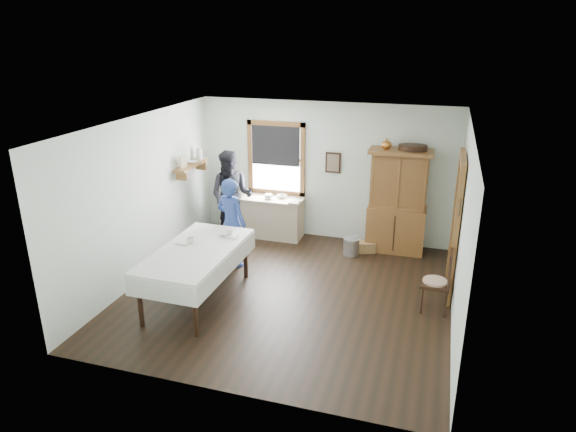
{
  "coord_description": "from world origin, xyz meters",
  "views": [
    {
      "loc": [
        2.12,
        -6.97,
        3.97
      ],
      "look_at": [
        -0.1,
        0.3,
        1.19
      ],
      "focal_mm": 32.0,
      "sensor_mm": 36.0,
      "label": 1
    }
  ],
  "objects_px": {
    "china_hutch": "(397,202)",
    "figure_dark": "(232,199)",
    "work_counter": "(268,217)",
    "woman_blue": "(232,226)",
    "spindle_chair": "(436,281)",
    "pail": "(351,246)",
    "wicker_basket": "(366,247)",
    "dining_table": "(197,275)"
  },
  "relations": [
    {
      "from": "china_hutch",
      "to": "figure_dark",
      "type": "height_order",
      "value": "china_hutch"
    },
    {
      "from": "work_counter",
      "to": "china_hutch",
      "type": "height_order",
      "value": "china_hutch"
    },
    {
      "from": "china_hutch",
      "to": "woman_blue",
      "type": "relative_size",
      "value": 1.31
    },
    {
      "from": "spindle_chair",
      "to": "figure_dark",
      "type": "bearing_deg",
      "value": 159.46
    },
    {
      "from": "work_counter",
      "to": "pail",
      "type": "xyz_separation_m",
      "value": [
        1.78,
        -0.41,
        -0.25
      ]
    },
    {
      "from": "work_counter",
      "to": "wicker_basket",
      "type": "height_order",
      "value": "work_counter"
    },
    {
      "from": "china_hutch",
      "to": "pail",
      "type": "xyz_separation_m",
      "value": [
        -0.75,
        -0.43,
        -0.81
      ]
    },
    {
      "from": "china_hutch",
      "to": "woman_blue",
      "type": "bearing_deg",
      "value": -152.22
    },
    {
      "from": "work_counter",
      "to": "pail",
      "type": "height_order",
      "value": "work_counter"
    },
    {
      "from": "work_counter",
      "to": "china_hutch",
      "type": "relative_size",
      "value": 0.74
    },
    {
      "from": "dining_table",
      "to": "woman_blue",
      "type": "height_order",
      "value": "woman_blue"
    },
    {
      "from": "china_hutch",
      "to": "figure_dark",
      "type": "xyz_separation_m",
      "value": [
        -3.16,
        -0.35,
        -0.14
      ]
    },
    {
      "from": "pail",
      "to": "china_hutch",
      "type": "bearing_deg",
      "value": 29.89
    },
    {
      "from": "work_counter",
      "to": "woman_blue",
      "type": "height_order",
      "value": "woman_blue"
    },
    {
      "from": "dining_table",
      "to": "wicker_basket",
      "type": "xyz_separation_m",
      "value": [
        2.2,
        2.58,
        -0.33
      ]
    },
    {
      "from": "dining_table",
      "to": "woman_blue",
      "type": "distance_m",
      "value": 1.37
    },
    {
      "from": "china_hutch",
      "to": "spindle_chair",
      "type": "xyz_separation_m",
      "value": [
        0.79,
        -2.07,
        -0.48
      ]
    },
    {
      "from": "dining_table",
      "to": "woman_blue",
      "type": "bearing_deg",
      "value": 89.15
    },
    {
      "from": "dining_table",
      "to": "spindle_chair",
      "type": "distance_m",
      "value": 3.58
    },
    {
      "from": "pail",
      "to": "woman_blue",
      "type": "distance_m",
      "value": 2.28
    },
    {
      "from": "pail",
      "to": "woman_blue",
      "type": "height_order",
      "value": "woman_blue"
    },
    {
      "from": "work_counter",
      "to": "wicker_basket",
      "type": "xyz_separation_m",
      "value": [
        2.02,
        -0.21,
        -0.31
      ]
    },
    {
      "from": "spindle_chair",
      "to": "figure_dark",
      "type": "relative_size",
      "value": 0.59
    },
    {
      "from": "spindle_chair",
      "to": "wicker_basket",
      "type": "relative_size",
      "value": 2.9
    },
    {
      "from": "figure_dark",
      "to": "dining_table",
      "type": "bearing_deg",
      "value": -83.92
    },
    {
      "from": "work_counter",
      "to": "woman_blue",
      "type": "xyz_separation_m",
      "value": [
        -0.16,
        -1.46,
        0.33
      ]
    },
    {
      "from": "china_hutch",
      "to": "wicker_basket",
      "type": "relative_size",
      "value": 5.74
    },
    {
      "from": "spindle_chair",
      "to": "work_counter",
      "type": "bearing_deg",
      "value": 151.26
    },
    {
      "from": "dining_table",
      "to": "pail",
      "type": "xyz_separation_m",
      "value": [
        1.96,
        2.38,
        -0.27
      ]
    },
    {
      "from": "work_counter",
      "to": "pail",
      "type": "relative_size",
      "value": 4.51
    },
    {
      "from": "china_hutch",
      "to": "woman_blue",
      "type": "xyz_separation_m",
      "value": [
        -2.69,
        -1.48,
        -0.23
      ]
    },
    {
      "from": "china_hutch",
      "to": "woman_blue",
      "type": "height_order",
      "value": "china_hutch"
    },
    {
      "from": "work_counter",
      "to": "dining_table",
      "type": "xyz_separation_m",
      "value": [
        -0.18,
        -2.79,
        0.02
      ]
    },
    {
      "from": "dining_table",
      "to": "spindle_chair",
      "type": "xyz_separation_m",
      "value": [
        3.5,
        0.74,
        0.07
      ]
    },
    {
      "from": "pail",
      "to": "figure_dark",
      "type": "xyz_separation_m",
      "value": [
        -2.41,
        0.08,
        0.67
      ]
    },
    {
      "from": "wicker_basket",
      "to": "woman_blue",
      "type": "bearing_deg",
      "value": -150.1
    },
    {
      "from": "work_counter",
      "to": "figure_dark",
      "type": "height_order",
      "value": "figure_dark"
    },
    {
      "from": "china_hutch",
      "to": "wicker_basket",
      "type": "height_order",
      "value": "china_hutch"
    },
    {
      "from": "dining_table",
      "to": "spindle_chair",
      "type": "bearing_deg",
      "value": 11.87
    },
    {
      "from": "woman_blue",
      "to": "figure_dark",
      "type": "xyz_separation_m",
      "value": [
        -0.47,
        1.13,
        0.09
      ]
    },
    {
      "from": "pail",
      "to": "woman_blue",
      "type": "relative_size",
      "value": 0.21
    },
    {
      "from": "dining_table",
      "to": "woman_blue",
      "type": "xyz_separation_m",
      "value": [
        0.02,
        1.33,
        0.32
      ]
    }
  ]
}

